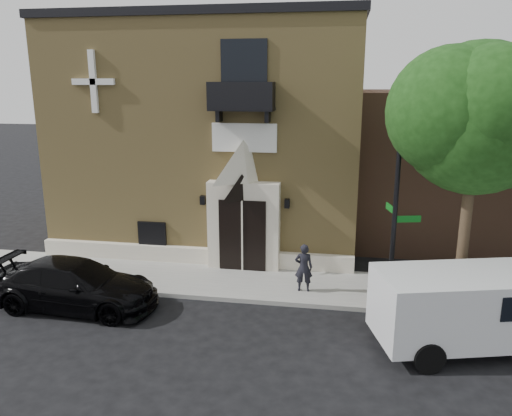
{
  "coord_description": "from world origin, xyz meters",
  "views": [
    {
      "loc": [
        2.35,
        -14.25,
        6.85
      ],
      "look_at": [
        -0.42,
        2.0,
        2.62
      ],
      "focal_mm": 35.0,
      "sensor_mm": 36.0,
      "label": 1
    }
  ],
  "objects": [
    {
      "name": "planter",
      "position": [
        -0.27,
        2.74,
        0.49
      ],
      "size": [
        0.74,
        0.69,
        0.68
      ],
      "primitive_type": "imported",
      "rotation": [
        0.0,
        0.0,
        0.3
      ],
      "color": "#456F36",
      "rests_on": "sidewalk"
    },
    {
      "name": "pedestrian_near",
      "position": [
        1.32,
        0.99,
        0.95
      ],
      "size": [
        0.6,
        0.41,
        1.6
      ],
      "primitive_type": "imported",
      "rotation": [
        0.0,
        0.0,
        3.2
      ],
      "color": "black",
      "rests_on": "sidewalk"
    },
    {
      "name": "church",
      "position": [
        -2.99,
        7.95,
        4.63
      ],
      "size": [
        12.2,
        11.01,
        9.3
      ],
      "color": "tan",
      "rests_on": "ground"
    },
    {
      "name": "street_sign",
      "position": [
        3.99,
        0.22,
        2.85
      ],
      "size": [
        0.96,
        0.84,
        5.37
      ],
      "rotation": [
        0.0,
        0.0,
        0.23
      ],
      "color": "black",
      "rests_on": "sidewalk"
    },
    {
      "name": "street_tree_left",
      "position": [
        6.03,
        0.35,
        5.87
      ],
      "size": [
        4.97,
        4.38,
        7.77
      ],
      "color": "#38281C",
      "rests_on": "sidewalk"
    },
    {
      "name": "ground",
      "position": [
        0.0,
        0.0,
        0.0
      ],
      "size": [
        120.0,
        120.0,
        0.0
      ],
      "primitive_type": "plane",
      "color": "black",
      "rests_on": "ground"
    },
    {
      "name": "sidewalk",
      "position": [
        1.0,
        1.5,
        0.07
      ],
      "size": [
        42.0,
        3.0,
        0.15
      ],
      "primitive_type": "cube",
      "color": "gray",
      "rests_on": "ground"
    },
    {
      "name": "cargo_van",
      "position": [
        6.17,
        -1.59,
        1.18
      ],
      "size": [
        5.52,
        3.33,
        2.11
      ],
      "rotation": [
        0.0,
        0.0,
        0.26
      ],
      "color": "silver",
      "rests_on": "ground"
    },
    {
      "name": "fire_hydrant",
      "position": [
        3.81,
        0.5,
        0.54
      ],
      "size": [
        0.45,
        0.36,
        0.78
      ],
      "color": "#9D3218",
      "rests_on": "sidewalk"
    },
    {
      "name": "black_sedan",
      "position": [
        -5.54,
        -1.13,
        0.75
      ],
      "size": [
        5.24,
        2.28,
        1.5
      ],
      "primitive_type": "imported",
      "rotation": [
        0.0,
        0.0,
        1.54
      ],
      "color": "black",
      "rests_on": "ground"
    }
  ]
}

